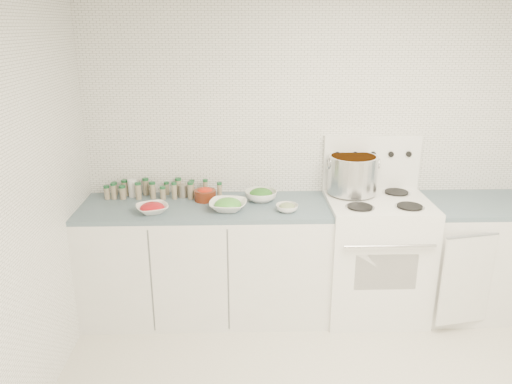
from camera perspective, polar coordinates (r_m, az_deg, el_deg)
name	(u,v)px	position (r m, az deg, el deg)	size (l,w,h in m)	color
room_walls	(354,160)	(2.46, 11.18, 3.56)	(3.54, 3.04, 2.52)	white
counter_left	(207,260)	(3.92, -5.68, -7.71)	(1.85, 0.62, 0.90)	white
stove	(374,252)	(4.01, 13.35, -6.73)	(0.76, 0.70, 1.36)	white
counter_right	(477,256)	(4.32, 23.98, -6.74)	(0.89, 0.71, 0.90)	white
stock_pot	(352,173)	(3.89, 10.97, 2.15)	(0.40, 0.38, 0.29)	silver
bowl_tomato	(152,208)	(3.65, -11.78, -1.81)	(0.29, 0.29, 0.08)	white
bowl_snowpea	(228,205)	(3.62, -3.22, -1.47)	(0.30, 0.30, 0.09)	white
bowl_broccoli	(261,195)	(3.81, 0.57, -0.33)	(0.26, 0.26, 0.10)	white
bowl_zucchini	(287,207)	(3.60, 3.57, -1.77)	(0.16, 0.16, 0.06)	white
bowl_pepper	(205,194)	(3.83, -5.83, -0.25)	(0.17, 0.17, 0.10)	#58200F
salt_canister	(133,188)	(4.01, -13.92, 0.45)	(0.07, 0.07, 0.14)	white
tin_can	(183,191)	(3.92, -8.36, 0.13)	(0.08, 0.08, 0.10)	gray
spice_cluster	(155,189)	(3.96, -11.45, 0.30)	(0.91, 0.16, 0.14)	gray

